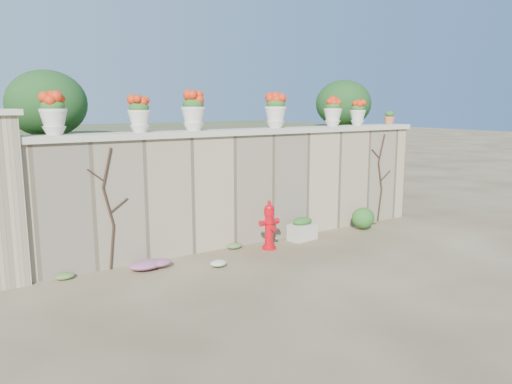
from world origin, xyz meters
TOP-DOWN VIEW (x-y plane):
  - ground at (0.00, 0.00)m, footprint 80.00×80.00m
  - stone_wall at (0.00, 1.80)m, footprint 8.00×0.40m
  - wall_cap at (0.00, 1.80)m, footprint 8.10×0.52m
  - raised_fill at (0.00, 5.00)m, footprint 9.00×6.00m
  - back_shrub_left at (-3.20, 3.00)m, footprint 1.30×1.30m
  - back_shrub_right at (3.40, 3.00)m, footprint 1.30×1.30m
  - vine_left at (-2.67, 1.58)m, footprint 0.60×0.04m
  - vine_right at (3.23, 1.58)m, footprint 0.60×0.04m
  - fire_hydrant at (0.01, 1.15)m, footprint 0.38×0.27m
  - planter_box at (0.88, 1.31)m, footprint 0.56×0.37m
  - green_shrub at (2.49, 1.29)m, footprint 0.58×0.52m
  - magenta_clump at (-2.13, 1.17)m, footprint 0.79×0.53m
  - white_flowers at (-1.20, 0.70)m, footprint 0.45×0.36m
  - urn_pot_0 at (-3.34, 1.80)m, footprint 0.39×0.39m
  - urn_pot_1 at (-2.05, 1.80)m, footprint 0.36×0.36m
  - urn_pot_2 at (-1.11, 1.80)m, footprint 0.41×0.41m
  - urn_pot_3 at (0.59, 1.80)m, footprint 0.41×0.41m
  - urn_pot_4 at (2.01, 1.80)m, footprint 0.37×0.37m
  - urn_pot_5 at (2.70, 1.80)m, footprint 0.33×0.33m
  - terracotta_pot at (3.66, 1.80)m, footprint 0.24×0.24m

SIDE VIEW (x-z plane):
  - ground at x=0.00m, z-range 0.00..0.00m
  - white_flowers at x=-1.20m, z-range 0.00..0.16m
  - magenta_clump at x=-2.13m, z-range 0.00..0.21m
  - planter_box at x=0.88m, z-range -0.02..0.42m
  - green_shrub at x=2.49m, z-range 0.00..0.55m
  - fire_hydrant at x=0.01m, z-range 0.00..0.88m
  - vine_left at x=-2.67m, z-range 0.04..1.94m
  - vine_right at x=3.23m, z-range 0.04..1.94m
  - stone_wall at x=0.00m, z-range 0.00..2.00m
  - raised_fill at x=0.00m, z-range 0.00..2.00m
  - wall_cap at x=0.00m, z-range 2.00..2.10m
  - terracotta_pot at x=3.66m, z-range 2.09..2.37m
  - urn_pot_5 at x=2.70m, z-range 2.10..2.61m
  - urn_pot_1 at x=-2.05m, z-range 2.10..2.66m
  - urn_pot_4 at x=2.01m, z-range 2.10..2.67m
  - urn_pot_0 at x=-3.34m, z-range 2.10..2.71m
  - urn_pot_2 at x=-1.11m, z-range 2.10..2.74m
  - urn_pot_3 at x=0.59m, z-range 2.10..2.74m
  - back_shrub_left at x=-3.20m, z-range 2.00..3.10m
  - back_shrub_right at x=3.40m, z-range 2.00..3.10m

